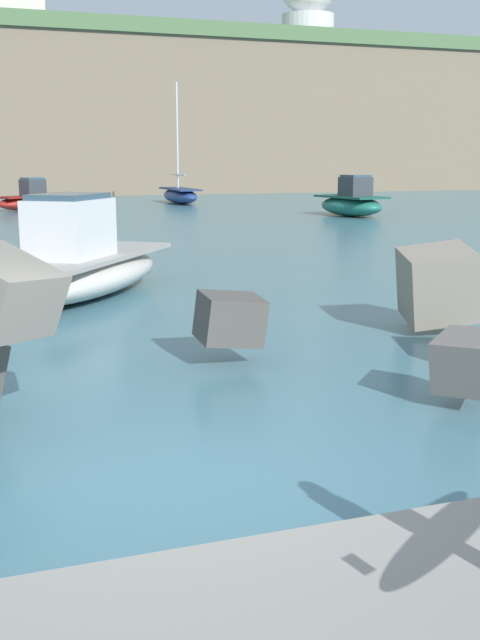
{
  "coord_description": "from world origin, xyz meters",
  "views": [
    {
      "loc": [
        -1.67,
        -6.83,
        3.05
      ],
      "look_at": [
        0.89,
        0.5,
        1.4
      ],
      "focal_mm": 43.23,
      "sensor_mm": 36.0,
      "label": 1
    }
  ],
  "objects_px": {
    "station_building_west": "(16,12)",
    "boat_near_left": "(30,200)",
    "boat_mid_centre": "(352,203)",
    "boat_far_centre": "(80,265)",
    "boat_near_right": "(180,195)"
  },
  "relations": [
    {
      "from": "station_building_west",
      "to": "boat_far_centre",
      "type": "bearing_deg",
      "value": -92.95
    },
    {
      "from": "boat_far_centre",
      "to": "station_building_west",
      "type": "distance_m",
      "value": 64.88
    },
    {
      "from": "station_building_west",
      "to": "boat_near_left",
      "type": "bearing_deg",
      "value": -93.62
    },
    {
      "from": "boat_mid_centre",
      "to": "boat_far_centre",
      "type": "height_order",
      "value": "boat_far_centre"
    },
    {
      "from": "boat_near_left",
      "to": "boat_near_right",
      "type": "relative_size",
      "value": 0.55
    },
    {
      "from": "boat_far_centre",
      "to": "station_building_west",
      "type": "relative_size",
      "value": 0.94
    },
    {
      "from": "boat_mid_centre",
      "to": "station_building_west",
      "type": "xyz_separation_m",
      "value": [
        -13.51,
        43.4,
        15.76
      ]
    },
    {
      "from": "station_building_west",
      "to": "boat_mid_centre",
      "type": "bearing_deg",
      "value": -72.71
    },
    {
      "from": "boat_mid_centre",
      "to": "station_building_west",
      "type": "distance_m",
      "value": 48.11
    },
    {
      "from": "boat_mid_centre",
      "to": "boat_far_centre",
      "type": "relative_size",
      "value": 0.74
    },
    {
      "from": "boat_near_right",
      "to": "boat_far_centre",
      "type": "relative_size",
      "value": 1.26
    },
    {
      "from": "boat_far_centre",
      "to": "boat_near_right",
      "type": "bearing_deg",
      "value": 71.52
    },
    {
      "from": "boat_near_right",
      "to": "boat_mid_centre",
      "type": "xyz_separation_m",
      "value": [
        5.6,
        -13.9,
        0.14
      ]
    },
    {
      "from": "boat_near_left",
      "to": "boat_far_centre",
      "type": "relative_size",
      "value": 0.69
    },
    {
      "from": "boat_far_centre",
      "to": "station_building_west",
      "type": "xyz_separation_m",
      "value": [
        3.24,
        62.85,
        15.76
      ]
    }
  ]
}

